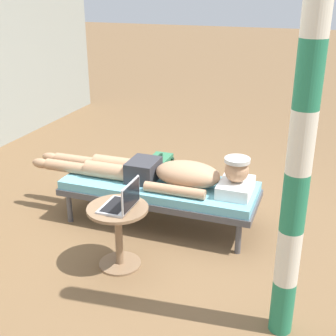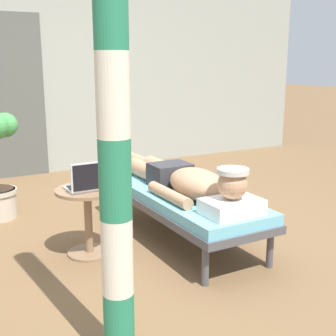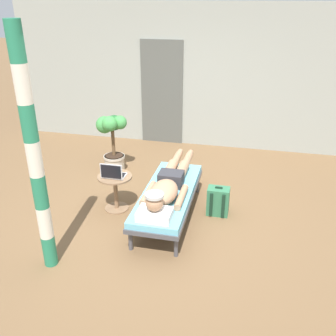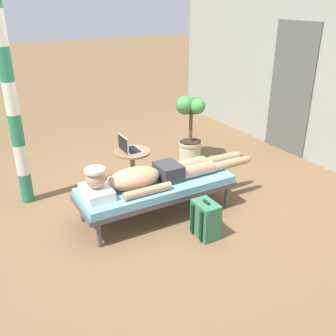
{
  "view_description": "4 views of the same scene",
  "coord_description": "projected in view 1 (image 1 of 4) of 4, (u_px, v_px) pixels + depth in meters",
  "views": [
    {
      "loc": [
        -3.47,
        -1.39,
        2.15
      ],
      "look_at": [
        0.03,
        -0.13,
        0.61
      ],
      "focal_mm": 48.77,
      "sensor_mm": 36.0,
      "label": 1
    },
    {
      "loc": [
        -1.72,
        -3.11,
        1.46
      ],
      "look_at": [
        0.18,
        0.28,
        0.54
      ],
      "focal_mm": 48.54,
      "sensor_mm": 36.0,
      "label": 2
    },
    {
      "loc": [
        1.12,
        -4.33,
        2.82
      ],
      "look_at": [
        0.06,
        0.24,
        0.63
      ],
      "focal_mm": 40.15,
      "sensor_mm": 36.0,
      "label": 3
    },
    {
      "loc": [
        3.57,
        -1.8,
        2.35
      ],
      "look_at": [
        0.14,
        0.13,
        0.57
      ],
      "focal_mm": 40.52,
      "sensor_mm": 36.0,
      "label": 4
    }
  ],
  "objects": [
    {
      "name": "side_table",
      "position": [
        118.0,
        226.0,
        3.58
      ],
      "size": [
        0.48,
        0.48,
        0.52
      ],
      "color": "#8C6B4C",
      "rests_on": "ground"
    },
    {
      "name": "ground_plane",
      "position": [
        154.0,
        228.0,
        4.27
      ],
      "size": [
        40.0,
        40.0,
        0.0
      ],
      "primitive_type": "plane",
      "color": "brown"
    },
    {
      "name": "lounge_chair",
      "position": [
        160.0,
        189.0,
        4.25
      ],
      "size": [
        0.66,
        1.82,
        0.42
      ],
      "color": "#4C4C51",
      "rests_on": "ground"
    },
    {
      "name": "person_reclining",
      "position": [
        164.0,
        172.0,
        4.17
      ],
      "size": [
        0.53,
        2.17,
        0.33
      ],
      "color": "white",
      "rests_on": "lounge_chair"
    },
    {
      "name": "laptop",
      "position": [
        123.0,
        201.0,
        3.48
      ],
      "size": [
        0.31,
        0.24,
        0.23
      ],
      "color": "silver",
      "rests_on": "side_table"
    },
    {
      "name": "backpack",
      "position": [
        160.0,
        174.0,
        4.95
      ],
      "size": [
        0.3,
        0.26,
        0.42
      ],
      "color": "#33724C",
      "rests_on": "ground"
    },
    {
      "name": "porch_post",
      "position": [
        301.0,
        142.0,
        2.54
      ],
      "size": [
        0.15,
        0.15,
        2.62
      ],
      "color": "#267F59",
      "rests_on": "ground"
    }
  ]
}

